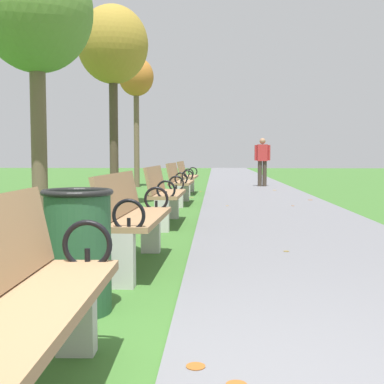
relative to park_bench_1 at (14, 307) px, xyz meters
The scene contains 12 objects.
paved_walkway 18.07m from the park_bench_1, 83.93° to the left, with size 2.82×44.00×0.02m, color slate.
park_bench_1 is the anchor object (origin of this frame).
park_bench_2 2.84m from the park_bench_1, 90.00° to the left, with size 0.52×1.61×0.90m.
park_bench_3 5.80m from the park_bench_1, 90.00° to the left, with size 0.50×1.61×0.90m.
park_bench_4 9.06m from the park_bench_1, 90.00° to the left, with size 0.52×1.61×0.90m.
park_bench_5 11.99m from the park_bench_1, 90.00° to the left, with size 0.52×1.61×0.90m.
tree_3 6.47m from the park_bench_1, 108.38° to the left, with size 1.66×1.66×4.11m.
tree_4 9.25m from the park_bench_1, 98.84° to the left, with size 1.47×1.47×4.17m.
tree_5 15.37m from the park_bench_1, 97.03° to the left, with size 1.16×1.16×4.30m.
pedestrian_walking 15.45m from the park_bench_1, 81.16° to the left, with size 0.53×0.23×1.62m.
trash_bin 1.47m from the park_bench_1, 95.77° to the left, with size 0.48×0.48×0.84m.
scattered_leaves 6.44m from the park_bench_1, 85.19° to the left, with size 5.09×16.03×0.02m.
Camera 1 is at (0.27, -1.83, 1.07)m, focal length 47.21 mm.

